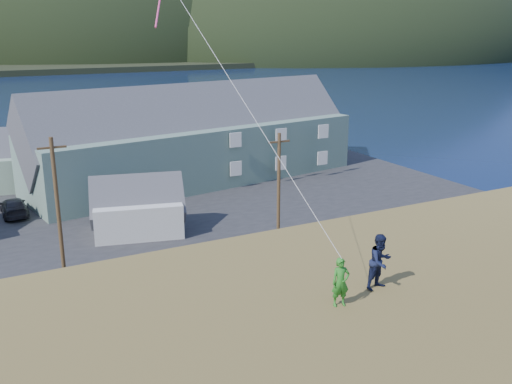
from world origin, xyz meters
TOP-DOWN VIEW (x-y plane):
  - ground at (0.00, 0.00)m, footprint 900.00×900.00m
  - grass_strip at (0.00, -2.00)m, footprint 110.00×8.00m
  - waterfront_lot at (0.00, 17.00)m, footprint 72.00×36.00m
  - far_hills at (35.59, 279.38)m, footprint 760.00×265.00m
  - lodge at (13.30, 21.33)m, footprint 35.01×14.76m
  - shed_white at (3.40, 8.79)m, footprint 7.78×6.07m
  - shed_palegreen_far at (-2.18, 26.94)m, footprint 11.67×8.17m
  - utility_poles at (-4.12, 1.50)m, footprint 31.26×0.24m
  - kite_flyer_green at (1.67, -19.19)m, footprint 0.61×0.47m
  - kite_flyer_navy at (3.47, -18.79)m, footprint 0.97×0.82m

SIDE VIEW (x-z plane):
  - ground at x=0.00m, z-range 0.00..0.00m
  - grass_strip at x=0.00m, z-range 0.00..0.10m
  - waterfront_lot at x=0.00m, z-range 0.00..0.12m
  - far_hills at x=35.59m, z-range -69.50..73.50m
  - shed_white at x=3.40m, z-range -0.61..4.87m
  - shed_palegreen_far at x=-2.18m, z-range -0.84..6.31m
  - utility_poles at x=-4.12m, z-range -0.11..9.05m
  - lodge at x=13.30m, z-range -1.38..10.56m
  - kite_flyer_green at x=1.67m, z-range 7.20..8.70m
  - kite_flyer_navy at x=3.47m, z-range 7.20..9.00m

